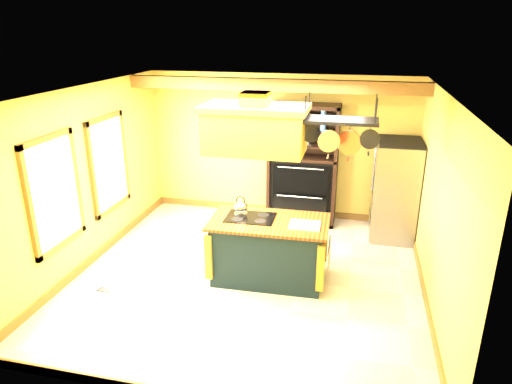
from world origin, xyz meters
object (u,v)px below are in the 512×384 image
at_px(refrigerator, 395,192).
at_px(hutch, 303,177).
at_px(pot_rack, 340,128).
at_px(kitchen_island, 269,249).
at_px(range_hood, 255,127).

relative_size(refrigerator, hutch, 0.76).
bearing_deg(pot_rack, hutch, 107.84).
xyz_separation_m(kitchen_island, hutch, (0.18, 2.25, 0.39)).
xyz_separation_m(pot_rack, hutch, (-0.72, 2.25, -1.43)).
relative_size(range_hood, hutch, 0.63).
bearing_deg(hutch, refrigerator, -12.43).
bearing_deg(hutch, range_hood, -99.58).
bearing_deg(refrigerator, range_hood, -136.77).
bearing_deg(kitchen_island, hutch, 83.85).
bearing_deg(refrigerator, hutch, 167.57).
bearing_deg(hutch, pot_rack, -72.16).
relative_size(kitchen_island, hutch, 0.77).
distance_m(range_hood, hutch, 2.67).
bearing_deg(kitchen_island, range_hood, 178.70).
relative_size(kitchen_island, pot_rack, 1.70).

